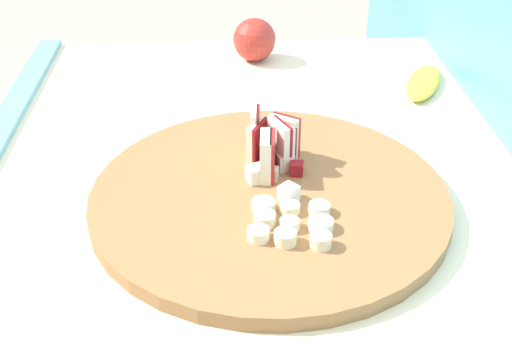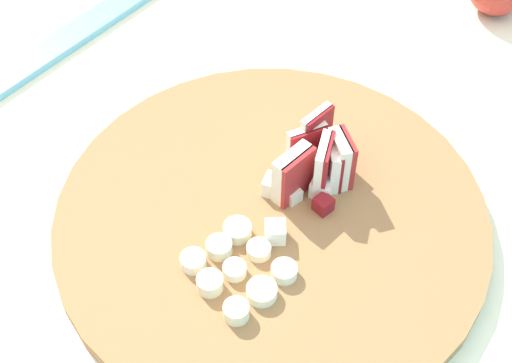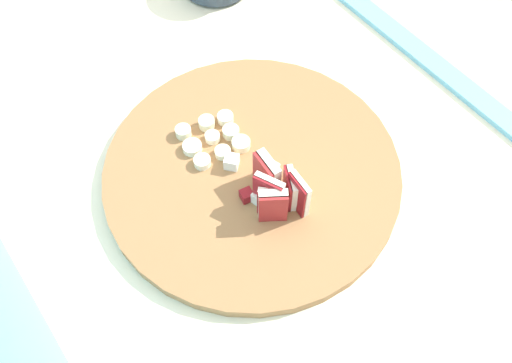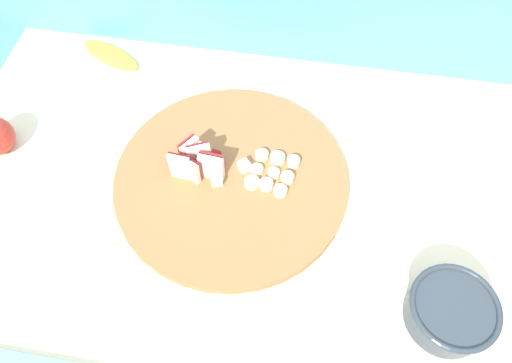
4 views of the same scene
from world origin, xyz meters
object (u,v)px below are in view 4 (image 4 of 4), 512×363
object	(u,v)px
ceramic_bowl	(453,312)
banana_peel	(112,55)
cutting_board	(234,180)
apple_wedge_fan	(198,161)
apple_dice_pile	(223,167)
banana_slice_rows	(275,173)

from	to	relation	value
ceramic_bowl	banana_peel	xyz separation A→B (m)	(-0.72, 0.49, -0.03)
cutting_board	apple_wedge_fan	bearing A→B (deg)	174.11
ceramic_bowl	apple_dice_pile	bearing A→B (deg)	152.54
banana_peel	banana_slice_rows	bearing A→B (deg)	-33.05
apple_wedge_fan	apple_dice_pile	size ratio (longest dim) A/B	0.98
ceramic_bowl	banana_slice_rows	bearing A→B (deg)	145.06
banana_slice_rows	banana_peel	xyz separation A→B (m)	(-0.41, 0.27, -0.02)
apple_wedge_fan	ceramic_bowl	distance (m)	0.50
apple_dice_pile	ceramic_bowl	size ratio (longest dim) A/B	0.72
cutting_board	banana_peel	xyz separation A→B (m)	(-0.33, 0.28, -0.00)
ceramic_bowl	banana_peel	world-z (taller)	ceramic_bowl
cutting_board	ceramic_bowl	world-z (taller)	ceramic_bowl
apple_wedge_fan	banana_peel	xyz separation A→B (m)	(-0.27, 0.28, -0.04)
cutting_board	banana_peel	size ratio (longest dim) A/B	2.84
apple_wedge_fan	banana_slice_rows	xyz separation A→B (m)	(0.14, 0.01, -0.02)
apple_wedge_fan	banana_slice_rows	world-z (taller)	apple_wedge_fan
cutting_board	apple_dice_pile	world-z (taller)	apple_dice_pile
apple_wedge_fan	banana_peel	world-z (taller)	apple_wedge_fan
banana_slice_rows	apple_dice_pile	bearing A→B (deg)	-177.35
banana_peel	cutting_board	bearing A→B (deg)	-40.38
cutting_board	ceramic_bowl	bearing A→B (deg)	-27.37
banana_peel	apple_dice_pile	bearing A→B (deg)	-41.10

